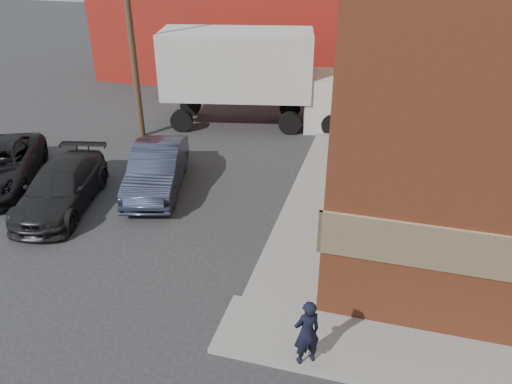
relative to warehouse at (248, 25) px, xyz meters
The scene contains 8 objects.
ground 21.07m from the warehouse, 73.30° to the right, with size 90.00×90.00×0.00m, color #28282B.
sidewalk_west 13.12m from the warehouse, 59.04° to the right, with size 1.80×18.00×0.12m, color gray.
warehouse is the anchor object (origin of this frame).
utility_pole 11.27m from the warehouse, 97.77° to the right, with size 2.00×0.26×9.00m.
man 22.91m from the warehouse, 70.73° to the right, with size 0.56×0.37×1.53m, color black.
sedan 15.42m from the warehouse, 85.26° to the right, with size 1.58×4.52×1.49m, color #2E354D.
suv_b 17.33m from the warehouse, 93.71° to the right, with size 1.88×4.63×1.34m, color black.
box_truck 8.80m from the warehouse, 71.54° to the right, with size 8.63×4.09×4.10m.
Camera 1 is at (2.54, -8.89, 7.99)m, focal length 35.00 mm.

